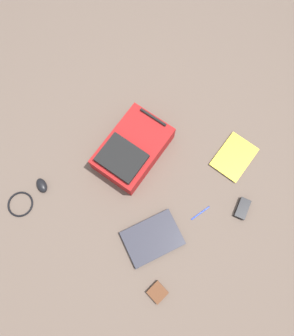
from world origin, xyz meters
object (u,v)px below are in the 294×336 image
object	(u,v)px
computer_mouse	(42,185)
earbud_pouch	(157,292)
backpack	(132,149)
laptop	(152,238)
pen_black	(200,213)
power_brick	(242,209)
cable_coil	(20,204)
book_comic	(234,157)

from	to	relation	value
computer_mouse	earbud_pouch	size ratio (longest dim) A/B	1.06
backpack	laptop	world-z (taller)	backpack
pen_black	power_brick	bearing A→B (deg)	42.42
pen_black	cable_coil	bearing A→B (deg)	-146.16
computer_mouse	pen_black	size ratio (longest dim) A/B	0.70
cable_coil	backpack	bearing A→B (deg)	62.32
backpack	power_brick	xyz separation A→B (m)	(0.72, 0.11, -0.06)
earbud_pouch	book_comic	bearing A→B (deg)	94.99
power_brick	pen_black	xyz separation A→B (m)	(-0.18, -0.17, -0.01)
book_comic	earbud_pouch	bearing A→B (deg)	-85.01
cable_coil	power_brick	distance (m)	1.30
laptop	book_comic	bearing A→B (deg)	80.64
computer_mouse	pen_black	distance (m)	0.95
backpack	laptop	xyz separation A→B (m)	(0.40, -0.34, -0.06)
cable_coil	pen_black	world-z (taller)	cable_coil
laptop	power_brick	distance (m)	0.55
laptop	pen_black	xyz separation A→B (m)	(0.14, 0.28, -0.01)
laptop	pen_black	distance (m)	0.32
computer_mouse	cable_coil	distance (m)	0.16
backpack	laptop	bearing A→B (deg)	-40.29
book_comic	earbud_pouch	distance (m)	0.91
pen_black	earbud_pouch	size ratio (longest dim) A/B	1.51
pen_black	earbud_pouch	world-z (taller)	earbud_pouch
book_comic	pen_black	bearing A→B (deg)	-86.33
power_brick	earbud_pouch	distance (m)	0.68
computer_mouse	earbud_pouch	xyz separation A→B (m)	(0.90, -0.07, -0.01)
backpack	book_comic	world-z (taller)	backpack
cable_coil	book_comic	bearing A→B (deg)	49.41
computer_mouse	power_brick	bearing A→B (deg)	144.45
power_brick	cable_coil	bearing A→B (deg)	-144.55
backpack	cable_coil	distance (m)	0.73
backpack	book_comic	size ratio (longest dim) A/B	1.71
backpack	earbud_pouch	distance (m)	0.81
computer_mouse	cable_coil	bearing A→B (deg)	13.10
computer_mouse	earbud_pouch	distance (m)	0.90
earbud_pouch	laptop	bearing A→B (deg)	131.85
backpack	cable_coil	xyz separation A→B (m)	(-0.34, -0.64, -0.07)
book_comic	pen_black	size ratio (longest dim) A/B	2.03
power_brick	computer_mouse	bearing A→B (deg)	-149.96
cable_coil	earbud_pouch	xyz separation A→B (m)	(0.93, 0.09, 0.01)
earbud_pouch	computer_mouse	bearing A→B (deg)	175.56
computer_mouse	pen_black	xyz separation A→B (m)	(0.85, 0.43, -0.02)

